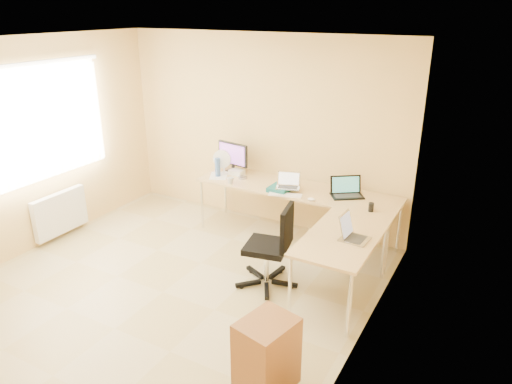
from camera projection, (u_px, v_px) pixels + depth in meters
The scene contains 25 objects.
floor at pixel (163, 292), 5.18m from camera, with size 4.50×4.50×0.00m, color tan.
ceiling at pixel (142, 43), 4.23m from camera, with size 4.50×4.50×0.00m, color white.
wall_back at pixel (262, 131), 6.53m from camera, with size 4.50×4.50×0.00m, color #E6B971.
wall_left at pixel (16, 151), 5.65m from camera, with size 4.50×4.50×0.00m, color #E6B971.
wall_right at pixel (360, 224), 3.75m from camera, with size 4.50×4.50×0.00m, color #E6B971.
desk_main at pixel (295, 214), 6.22m from camera, with size 2.65×0.70×0.73m, color tan.
desk_return at pixel (341, 267), 4.97m from camera, with size 0.70×1.30×0.73m, color tan.
monitor at pixel (233, 158), 6.59m from camera, with size 0.50×0.16×0.43m, color black.
book_stack at pixel (281, 188), 6.02m from camera, with size 0.25×0.34×0.06m, color #155754.
laptop_center at pixel (288, 181), 5.90m from camera, with size 0.29×0.22×0.19m, color silver.
laptop_black at pixel (348, 187), 5.77m from camera, with size 0.38×0.28×0.24m, color black.
keyboard at pixel (285, 195), 5.85m from camera, with size 0.41×0.11×0.02m, color white.
mouse at pixel (311, 199), 5.69m from camera, with size 0.10×0.06×0.04m, color white.
mug at pixel (230, 181), 6.22m from camera, with size 0.09×0.09×0.09m, color silver.
cd_stack at pixel (243, 178), 6.41m from camera, with size 0.12×0.12×0.03m, color #ABA8BD.
water_bottle at pixel (218, 167), 6.46m from camera, with size 0.07×0.07×0.26m, color #3C60A2.
papers at pixel (218, 176), 6.52m from camera, with size 0.22×0.32×0.01m, color silver.
white_box at pixel (237, 172), 6.56m from camera, with size 0.20×0.14×0.07m, color silver.
desk_fan at pixel (224, 163), 6.54m from camera, with size 0.25×0.25×0.32m, color white.
black_cup at pixel (371, 207), 5.38m from camera, with size 0.06×0.06×0.10m, color black.
laptop_return at pixel (355, 230), 4.71m from camera, with size 0.25×0.32×0.21m, color #A6A6A6.
office_chair at pixel (267, 244), 5.16m from camera, with size 0.58×0.58×0.97m, color black.
cabinet at pixel (267, 355), 3.72m from camera, with size 0.36×0.44×0.62m, color brown.
radiator at pixel (60, 213), 6.29m from camera, with size 0.09×0.80×0.55m, color white.
window at pixel (44, 124), 5.86m from camera, with size 0.10×1.80×1.40m, color white.
Camera 1 is at (3.03, -3.37, 2.91)m, focal length 33.38 mm.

